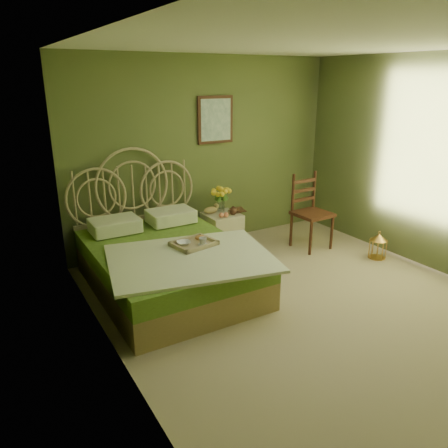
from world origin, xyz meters
TOP-DOWN VIEW (x-y plane):
  - floor at (0.00, 0.00)m, footprint 4.50×4.50m
  - ceiling at (0.00, 0.00)m, footprint 4.50×4.50m
  - wall_back at (0.00, 2.25)m, footprint 4.00×0.00m
  - wall_left at (-2.00, 0.00)m, footprint 0.00×4.50m
  - wall_right at (2.00, 0.00)m, footprint 0.00×4.50m
  - wall_art at (0.15, 2.22)m, footprint 0.54×0.04m
  - bed at (-1.10, 1.16)m, footprint 1.87×2.36m
  - nightstand at (0.06, 1.89)m, footprint 0.46×0.47m
  - chair at (1.15, 1.35)m, footprint 0.48×0.48m
  - birdcage at (1.66, 0.51)m, footprint 0.22×0.22m
  - book_lower at (0.23, 1.89)m, footprint 0.20×0.25m
  - book_upper at (0.23, 1.89)m, footprint 0.23×0.26m
  - cereal_bowl at (-0.97, 0.96)m, footprint 0.18×0.18m
  - coffee_cup at (-0.79, 0.85)m, footprint 0.10×0.10m

SIDE VIEW (x-z plane):
  - floor at x=0.00m, z-range 0.00..0.00m
  - birdcage at x=1.66m, z-range 0.00..0.34m
  - bed at x=-1.10m, z-range -0.41..1.05m
  - nightstand at x=0.06m, z-range -0.12..0.81m
  - book_lower at x=0.23m, z-range 0.51..0.53m
  - book_upper at x=0.23m, z-range 0.53..0.55m
  - cereal_bowl at x=-0.97m, z-range 0.56..0.60m
  - chair at x=1.15m, z-range 0.06..1.11m
  - coffee_cup at x=-0.79m, z-range 0.56..0.64m
  - wall_back at x=0.00m, z-range -0.70..3.30m
  - wall_left at x=-2.00m, z-range -0.95..3.55m
  - wall_right at x=2.00m, z-range -0.95..3.55m
  - wall_art at x=0.15m, z-range 1.43..2.07m
  - ceiling at x=0.00m, z-range 2.60..2.60m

